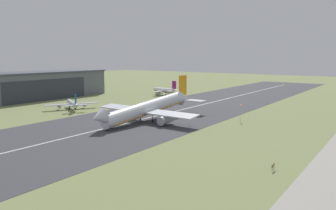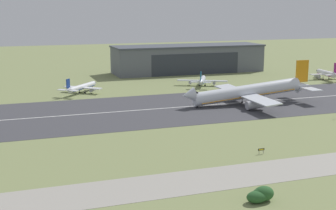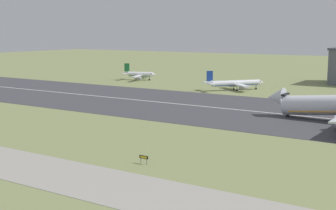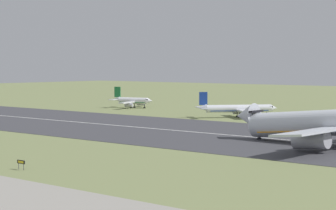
% 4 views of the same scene
% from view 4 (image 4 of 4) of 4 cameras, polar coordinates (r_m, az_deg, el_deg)
% --- Properties ---
extents(ground_plane, '(741.17, 741.17, 0.00)m').
position_cam_4_polar(ground_plane, '(113.33, -10.23, -4.70)').
color(ground_plane, '#7A8451').
extents(runway_strip, '(501.17, 55.09, 0.06)m').
position_cam_4_polar(runway_strip, '(150.73, 4.86, -2.59)').
color(runway_strip, '#3D3D42').
rests_on(runway_strip, ground_plane).
extents(runway_centreline, '(451.05, 0.70, 0.01)m').
position_cam_4_polar(runway_centreline, '(150.73, 4.86, -2.57)').
color(runway_centreline, silver).
rests_on(runway_centreline, runway_strip).
extents(airplane_parked_west, '(16.78, 20.84, 7.74)m').
position_cam_4_polar(airplane_parked_west, '(241.18, -3.09, 0.36)').
color(airplane_parked_west, white).
rests_on(airplane_parked_west, ground_plane).
extents(airplane_parked_east, '(20.32, 22.52, 7.82)m').
position_cam_4_polar(airplane_parked_east, '(198.83, 6.09, -0.33)').
color(airplane_parked_east, silver).
rests_on(airplane_parked_east, ground_plane).
extents(runway_sign, '(1.80, 0.13, 1.49)m').
position_cam_4_polar(runway_sign, '(103.34, -12.68, -4.91)').
color(runway_sign, '#4C4C51').
rests_on(runway_sign, ground_plane).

